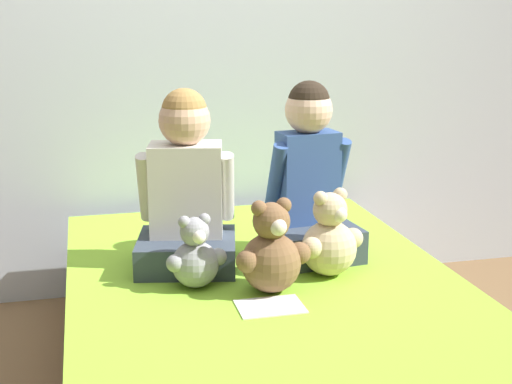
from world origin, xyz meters
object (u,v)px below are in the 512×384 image
Objects in this scene: child_on_left at (186,190)px; sign_card at (270,307)px; child_on_right at (309,182)px; teddy_bear_held_by_left_child at (195,257)px; teddy_bear_between_children at (271,253)px; teddy_bear_held_by_right_child at (330,239)px; bed at (269,342)px.

sign_card is at bearing -55.18° from child_on_left.
child_on_right is 0.60m from sign_card.
teddy_bear_held_by_left_child is at bearing -160.61° from child_on_right.
sign_card is at bearing -127.22° from child_on_right.
sign_card is (-0.04, -0.13, -0.13)m from teddy_bear_between_children.
teddy_bear_held_by_right_child is at bearing -14.30° from child_on_left.
child_on_left is 2.03× the size of teddy_bear_between_children.
child_on_right is at bearing 59.19° from sign_card.
child_on_right is 0.28m from teddy_bear_held_by_right_child.
bed is at bearing 75.99° from sign_card.
bed is at bearing 170.00° from teddy_bear_held_by_right_child.
child_on_right is at bearing 11.54° from child_on_left.
child_on_right is at bearing 43.56° from teddy_bear_between_children.
teddy_bear_held_by_left_child reaches higher than sign_card.
teddy_bear_between_children reaches higher than sign_card.
teddy_bear_held_by_right_child is 1.49× the size of sign_card.
bed is at bearing -36.86° from child_on_left.
child_on_right reaches higher than teddy_bear_held_by_right_child.
teddy_bear_held_by_right_child is (0.47, -0.23, -0.15)m from child_on_left.
sign_card is (0.20, -0.46, -0.28)m from child_on_left.
teddy_bear_held_by_right_child is at bearing 11.86° from teddy_bear_between_children.
child_on_right is at bearing 15.30° from teddy_bear_held_by_left_child.
child_on_right reaches higher than child_on_left.
teddy_bear_held_by_right_child is 0.98× the size of teddy_bear_between_children.
teddy_bear_held_by_right_child is at bearing -10.48° from teddy_bear_held_by_left_child.
bed is at bearing -136.19° from child_on_right.
teddy_bear_between_children reaches higher than teddy_bear_held_by_right_child.
sign_card is at bearing -59.09° from teddy_bear_held_by_left_child.
bed is 3.06× the size of child_on_right.
teddy_bear_held_by_right_child reaches higher than bed.
teddy_bear_held_by_left_child is at bearing 146.27° from teddy_bear_between_children.
bed is 0.42m from teddy_bear_held_by_right_child.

